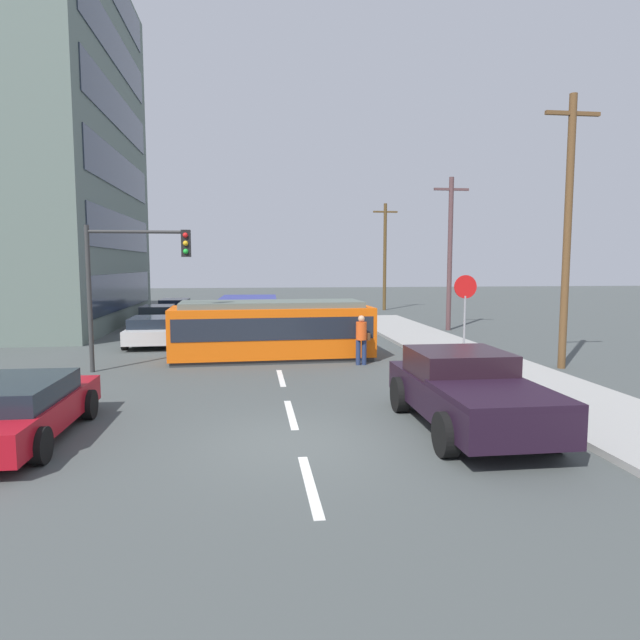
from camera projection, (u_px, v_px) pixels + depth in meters
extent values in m
plane|color=#444A49|center=(275.00, 356.00, 20.25)|extent=(120.00, 120.00, 0.00)
cube|color=#9B9A96|center=(498.00, 370.00, 17.15)|extent=(3.20, 36.00, 0.14)
cube|color=silver|center=(310.00, 484.00, 8.41)|extent=(0.16, 2.40, 0.01)
cube|color=silver|center=(291.00, 414.00, 12.36)|extent=(0.16, 2.40, 0.01)
cube|color=silver|center=(281.00, 378.00, 16.31)|extent=(0.16, 2.40, 0.01)
cube|color=silver|center=(270.00, 337.00, 25.60)|extent=(0.16, 2.40, 0.01)
cube|color=silver|center=(266.00, 323.00, 31.52)|extent=(0.16, 2.40, 0.01)
cube|color=#2D3847|center=(125.00, 291.00, 30.27)|extent=(0.06, 13.50, 1.92)
cube|color=#2D3847|center=(123.00, 232.00, 29.95)|extent=(0.06, 13.50, 1.92)
cube|color=#2D3847|center=(121.00, 172.00, 29.62)|extent=(0.06, 13.50, 1.92)
cube|color=#2D3847|center=(119.00, 111.00, 29.30)|extent=(0.06, 13.50, 1.92)
cube|color=#2D3847|center=(116.00, 49.00, 28.98)|extent=(0.06, 13.50, 1.92)
cube|color=#E6570C|center=(272.00, 331.00, 19.56)|extent=(7.15, 2.77, 1.72)
cube|color=#2D2D2D|center=(272.00, 357.00, 19.66)|extent=(7.01, 2.64, 0.15)
cube|color=#58635B|center=(272.00, 304.00, 19.47)|extent=(6.43, 2.37, 0.20)
cube|color=#1E232D|center=(272.00, 325.00, 19.54)|extent=(6.87, 2.80, 0.76)
cube|color=navy|center=(248.00, 316.00, 24.46)|extent=(2.69, 5.60, 1.58)
cube|color=black|center=(246.00, 316.00, 21.75)|extent=(2.25, 0.20, 0.95)
cube|color=black|center=(248.00, 309.00, 24.43)|extent=(2.70, 4.77, 0.63)
cylinder|color=black|center=(247.00, 335.00, 22.77)|extent=(2.58, 0.99, 0.90)
cylinder|color=black|center=(250.00, 326.00, 26.27)|extent=(2.58, 0.99, 0.90)
cylinder|color=navy|center=(358.00, 352.00, 18.40)|extent=(0.16, 0.16, 0.85)
cylinder|color=navy|center=(364.00, 352.00, 18.43)|extent=(0.16, 0.16, 0.85)
cylinder|color=#E14D19|center=(361.00, 331.00, 18.34)|extent=(0.36, 0.36, 0.60)
sphere|color=tan|center=(361.00, 319.00, 18.30)|extent=(0.22, 0.22, 0.22)
cube|color=brown|center=(367.00, 337.00, 18.44)|extent=(0.18, 0.22, 0.24)
cube|color=black|center=(468.00, 397.00, 11.18)|extent=(2.01, 5.00, 0.65)
cube|color=black|center=(458.00, 363.00, 11.66)|extent=(1.90, 1.90, 0.55)
cube|color=black|center=(498.00, 394.00, 9.79)|extent=(2.00, 2.25, 0.12)
cylinder|color=black|center=(400.00, 394.00, 12.57)|extent=(0.28, 0.80, 0.80)
cylinder|color=black|center=(483.00, 392.00, 12.81)|extent=(0.28, 0.80, 0.80)
cylinder|color=black|center=(446.00, 434.00, 9.60)|extent=(0.28, 0.80, 0.80)
cylinder|color=black|center=(553.00, 430.00, 9.85)|extent=(0.28, 0.80, 0.80)
cube|color=#A80F1B|center=(19.00, 414.00, 10.49)|extent=(1.81, 4.60, 0.55)
cube|color=black|center=(14.00, 391.00, 10.30)|extent=(1.65, 2.54, 0.40)
cylinder|color=black|center=(3.00, 407.00, 11.77)|extent=(0.23, 0.64, 0.64)
cylinder|color=black|center=(89.00, 404.00, 11.97)|extent=(0.23, 0.64, 0.64)
cylinder|color=black|center=(40.00, 446.00, 9.26)|extent=(0.23, 0.64, 0.64)
cube|color=silver|center=(152.00, 333.00, 22.95)|extent=(1.81, 4.10, 0.55)
cube|color=black|center=(151.00, 322.00, 22.75)|extent=(1.63, 2.27, 0.40)
cylinder|color=black|center=(136.00, 334.00, 24.04)|extent=(0.23, 0.64, 0.64)
cylinder|color=black|center=(176.00, 333.00, 24.30)|extent=(0.23, 0.64, 0.64)
cylinder|color=black|center=(125.00, 342.00, 21.64)|extent=(0.23, 0.64, 0.64)
cylinder|color=black|center=(169.00, 341.00, 21.90)|extent=(0.23, 0.64, 0.64)
cube|color=#37542E|center=(158.00, 318.00, 29.35)|extent=(1.76, 4.22, 0.55)
cube|color=black|center=(158.00, 309.00, 29.15)|extent=(1.60, 2.33, 0.40)
cylinder|color=black|center=(146.00, 319.00, 30.49)|extent=(0.23, 0.64, 0.64)
cylinder|color=black|center=(177.00, 319.00, 30.73)|extent=(0.23, 0.64, 0.64)
cylinder|color=black|center=(138.00, 324.00, 28.01)|extent=(0.23, 0.64, 0.64)
cylinder|color=black|center=(172.00, 324.00, 28.25)|extent=(0.23, 0.64, 0.64)
cube|color=#183296|center=(175.00, 309.00, 34.86)|extent=(1.82, 4.58, 0.55)
cube|color=black|center=(175.00, 302.00, 34.66)|extent=(1.67, 2.52, 0.40)
cylinder|color=black|center=(164.00, 311.00, 36.11)|extent=(0.22, 0.64, 0.64)
cylinder|color=black|center=(192.00, 311.00, 36.35)|extent=(0.22, 0.64, 0.64)
cylinder|color=black|center=(157.00, 315.00, 33.41)|extent=(0.22, 0.64, 0.64)
cylinder|color=black|center=(188.00, 314.00, 33.64)|extent=(0.22, 0.64, 0.64)
cylinder|color=gray|center=(464.00, 329.00, 18.02)|extent=(0.07, 0.07, 2.20)
cylinder|color=red|center=(465.00, 287.00, 17.87)|extent=(0.76, 0.04, 0.76)
cylinder|color=#333333|center=(90.00, 299.00, 16.99)|extent=(0.14, 0.14, 4.57)
cylinder|color=#333333|center=(137.00, 232.00, 16.97)|extent=(2.97, 0.10, 0.10)
cube|color=black|center=(186.00, 243.00, 17.19)|extent=(0.28, 0.24, 0.84)
sphere|color=red|center=(185.00, 235.00, 17.04)|extent=(0.16, 0.16, 0.16)
sphere|color=gold|center=(186.00, 243.00, 17.06)|extent=(0.16, 0.16, 0.16)
sphere|color=green|center=(186.00, 251.00, 17.09)|extent=(0.16, 0.16, 0.16)
cylinder|color=brown|center=(567.00, 234.00, 17.43)|extent=(0.24, 0.24, 8.64)
cube|color=brown|center=(573.00, 113.00, 17.05)|extent=(1.80, 0.12, 0.12)
cylinder|color=brown|center=(450.00, 255.00, 27.82)|extent=(0.24, 0.24, 7.72)
cube|color=brown|center=(451.00, 189.00, 27.49)|extent=(1.80, 0.12, 0.12)
cylinder|color=brown|center=(385.00, 257.00, 40.23)|extent=(0.24, 0.24, 7.78)
cube|color=brown|center=(385.00, 212.00, 39.90)|extent=(1.80, 0.12, 0.12)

